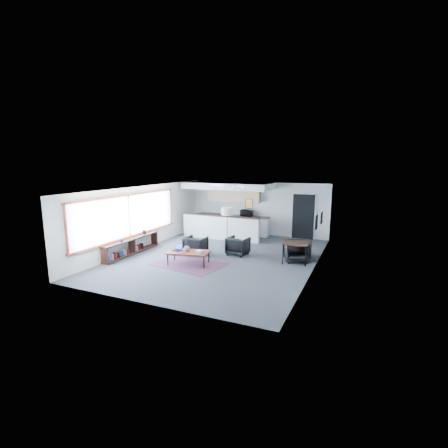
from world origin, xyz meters
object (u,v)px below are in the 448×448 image
at_px(ceramic_pot, 187,249).
at_px(dining_chair_near, 296,252).
at_px(laptop, 178,248).
at_px(armchair_right, 238,245).
at_px(armchair_left, 196,245).
at_px(dining_chair_far, 302,250).
at_px(coffee_table, 188,253).
at_px(book_stack, 200,252).
at_px(microwave, 247,212).
at_px(floor_lamp, 227,213).
at_px(dining_table, 295,244).

distance_m(ceramic_pot, dining_chair_near, 3.95).
bearing_deg(laptop, ceramic_pot, -1.79).
xyz_separation_m(ceramic_pot, armchair_right, (1.19, 1.88, -0.19)).
bearing_deg(armchair_left, laptop, 86.37).
relative_size(dining_chair_near, dining_chair_far, 1.15).
relative_size(coffee_table, book_stack, 4.56).
height_order(ceramic_pot, book_stack, ceramic_pot).
bearing_deg(book_stack, armchair_left, 124.33).
xyz_separation_m(ceramic_pot, dining_chair_far, (3.53, 2.47, -0.26)).
xyz_separation_m(armchair_left, dining_chair_far, (3.86, 1.24, -0.08)).
bearing_deg(laptop, microwave, 86.78).
height_order(floor_lamp, dining_table, floor_lamp).
xyz_separation_m(ceramic_pot, microwave, (0.24, 5.39, 0.55)).
distance_m(armchair_left, floor_lamp, 2.02).
bearing_deg(dining_chair_far, laptop, 23.88).
bearing_deg(dining_chair_near, laptop, -176.37).
relative_size(book_stack, armchair_right, 0.44).
relative_size(armchair_left, floor_lamp, 0.46).
bearing_deg(microwave, dining_chair_far, -42.83).
bearing_deg(ceramic_pot, armchair_left, 104.91).
bearing_deg(laptop, floor_lamp, 79.07).
distance_m(armchair_left, microwave, 4.26).
xyz_separation_m(book_stack, floor_lamp, (-0.15, 2.75, 0.97)).
relative_size(ceramic_pot, floor_lamp, 0.13).
bearing_deg(book_stack, armchair_right, 68.59).
bearing_deg(dining_chair_far, floor_lamp, -13.96).
distance_m(coffee_table, dining_chair_near, 3.89).
bearing_deg(armchair_right, laptop, 55.56).
bearing_deg(laptop, dining_chair_far, 35.32).
xyz_separation_m(coffee_table, dining_chair_near, (3.40, 1.90, -0.07)).
relative_size(laptop, ceramic_pot, 1.50).
bearing_deg(coffee_table, dining_table, 15.81).
bearing_deg(floor_lamp, armchair_left, -112.33).
height_order(armchair_left, armchair_right, armchair_left).
distance_m(armchair_left, armchair_right, 1.65).
distance_m(laptop, microwave, 5.43).
distance_m(book_stack, floor_lamp, 2.92).
relative_size(book_stack, floor_lamp, 0.20).
height_order(ceramic_pot, dining_table, dining_table).
xyz_separation_m(armchair_right, dining_table, (2.24, -0.06, 0.29)).
relative_size(armchair_right, dining_table, 0.79).
relative_size(armchair_right, microwave, 1.35).
bearing_deg(dining_table, ceramic_pot, -151.98).
height_order(laptop, ceramic_pot, laptop).
bearing_deg(armchair_left, dining_table, -171.44).
distance_m(armchair_left, dining_chair_near, 3.83).
bearing_deg(armchair_right, book_stack, 74.77).
bearing_deg(dining_chair_far, book_stack, 30.33).
distance_m(ceramic_pot, floor_lamp, 2.97).
bearing_deg(dining_chair_far, microwave, -49.48).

